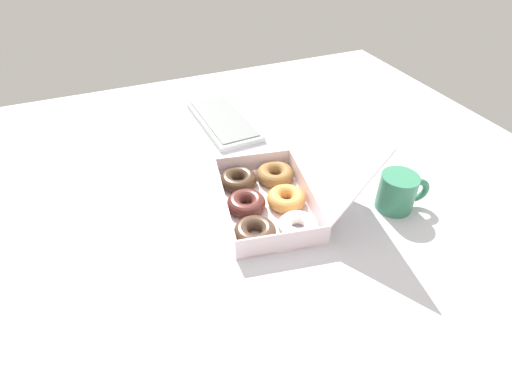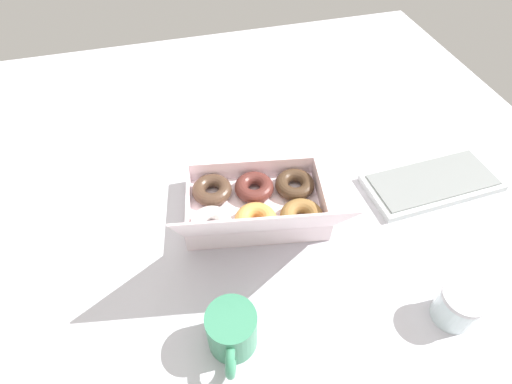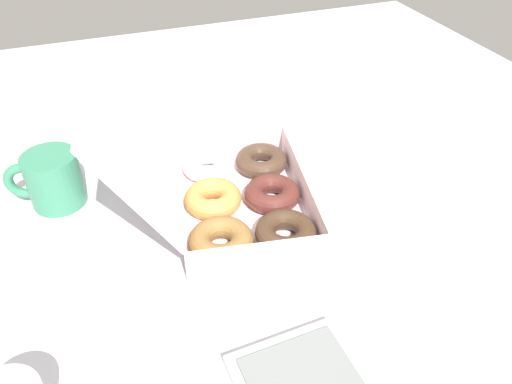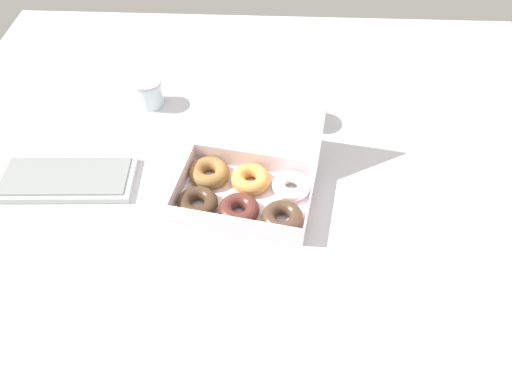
% 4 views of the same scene
% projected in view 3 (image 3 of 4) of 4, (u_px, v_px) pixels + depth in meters
% --- Properties ---
extents(ground_plane, '(1.80, 1.80, 0.02)m').
position_uv_depth(ground_plane, '(241.00, 206.00, 0.90)').
color(ground_plane, silver).
extents(donut_box, '(0.38, 0.38, 0.25)m').
position_uv_depth(donut_box, '(233.00, 193.00, 0.86)').
color(donut_box, white).
rests_on(donut_box, ground_plane).
extents(coffee_mug, '(0.09, 0.13, 0.10)m').
position_uv_depth(coffee_mug, '(52.00, 179.00, 0.86)').
color(coffee_mug, '#37815E').
rests_on(coffee_mug, ground_plane).
extents(paper_napkin, '(0.12, 0.10, 0.00)m').
position_uv_depth(paper_napkin, '(412.00, 237.00, 0.82)').
color(paper_napkin, white).
rests_on(paper_napkin, ground_plane).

